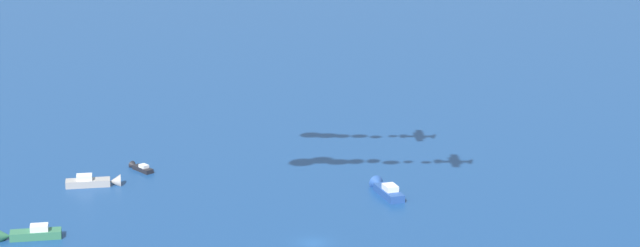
# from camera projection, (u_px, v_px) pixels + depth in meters

# --- Properties ---
(ground_plane) EXTENTS (2000.00, 2000.00, 0.00)m
(ground_plane) POSITION_uv_depth(u_px,v_px,m) (313.00, 243.00, 184.50)
(ground_plane) COLOR navy
(motorboat_far_stbd) EXTENTS (6.58, 9.36, 2.71)m
(motorboat_far_stbd) POSITION_uv_depth(u_px,v_px,m) (96.00, 182.00, 210.49)
(motorboat_far_stbd) COLOR #9E9993
(motorboat_far_stbd) RESTS_ON ground_plane
(motorboat_ahead) EXTENTS (10.09, 5.56, 2.85)m
(motorboat_ahead) POSITION_uv_depth(u_px,v_px,m) (386.00, 190.00, 206.32)
(motorboat_ahead) COLOR #23478C
(motorboat_ahead) RESTS_ON ground_plane
(motorboat_mid_cluster) EXTENTS (6.63, 9.54, 2.76)m
(motorboat_mid_cluster) POSITION_uv_depth(u_px,v_px,m) (27.00, 234.00, 185.93)
(motorboat_mid_cluster) COLOR #33704C
(motorboat_mid_cluster) RESTS_ON ground_plane
(motorboat_outer_ring_a) EXTENTS (5.86, 1.86, 1.68)m
(motorboat_outer_ring_a) POSITION_uv_depth(u_px,v_px,m) (140.00, 168.00, 219.13)
(motorboat_outer_ring_a) COLOR black
(motorboat_outer_ring_a) RESTS_ON ground_plane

